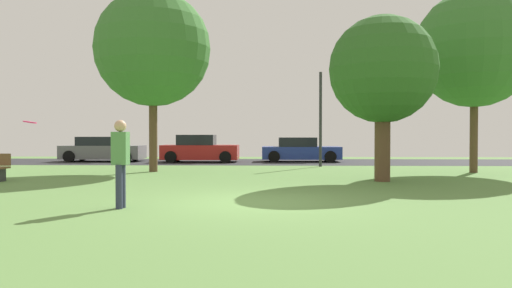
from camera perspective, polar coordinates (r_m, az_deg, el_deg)
name	(u,v)px	position (r m, az deg, el deg)	size (l,w,h in m)	color
ground_plane	(253,203)	(10.73, -0.38, -7.01)	(44.00, 44.00, 0.00)	#5B8442
road_strip	(264,162)	(26.66, 0.96, -2.14)	(44.00, 6.40, 0.01)	#28282B
birch_tree_lone	(153,49)	(20.31, -12.21, 11.03)	(4.72, 4.72, 7.39)	brown
maple_tree_far	(383,70)	(16.18, 14.90, 8.50)	(3.49, 3.49, 5.38)	brown
oak_tree_left	(475,49)	(21.27, 24.64, 10.29)	(4.69, 4.69, 7.30)	brown
person_thrower	(120,159)	(10.20, -15.87, -1.71)	(0.34, 0.30, 1.82)	#2D334C
frisbee_disc	(30,122)	(11.15, -25.40, 2.38)	(0.31, 0.30, 0.07)	#EA2D6B
parked_car_grey	(102,150)	(28.56, -17.87, -0.68)	(4.51, 2.09, 1.40)	slate
parked_car_red	(200,150)	(26.76, -6.74, -0.67)	(4.22, 2.07, 1.51)	#B21E1E
parked_car_blue	(300,150)	(27.06, 5.31, -0.77)	(4.39, 2.05, 1.36)	#233893
street_lamp_post	(321,119)	(22.95, 7.71, 2.93)	(0.14, 0.14, 4.50)	#2D2D33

